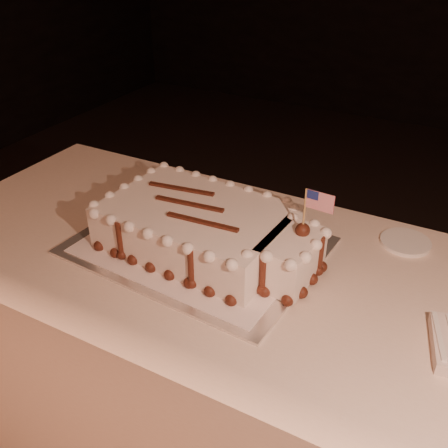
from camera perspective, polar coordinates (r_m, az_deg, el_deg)
The scene contains 6 objects.
room_shell at distance 0.38m, azimuth 1.10°, elevation 15.75°, with size 6.10×8.10×2.90m.
banquet_table at distance 1.47m, azimuth 12.15°, elevation -19.46°, with size 2.40×0.80×0.75m, color beige.
cake_board at distance 1.34m, azimuth -3.02°, elevation -2.49°, with size 0.63×0.47×0.01m, color silver.
doily at distance 1.33m, azimuth -3.03°, elevation -2.32°, with size 0.56×0.42×0.00m, color white.
sheet_cake at distance 1.29m, azimuth -1.88°, elevation -0.65°, with size 0.61×0.37×0.23m.
side_plate at distance 1.43m, azimuth 20.03°, elevation -1.95°, with size 0.13×0.13×0.01m, color white.
Camera 1 is at (0.17, -0.33, 1.51)m, focal length 40.00 mm.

